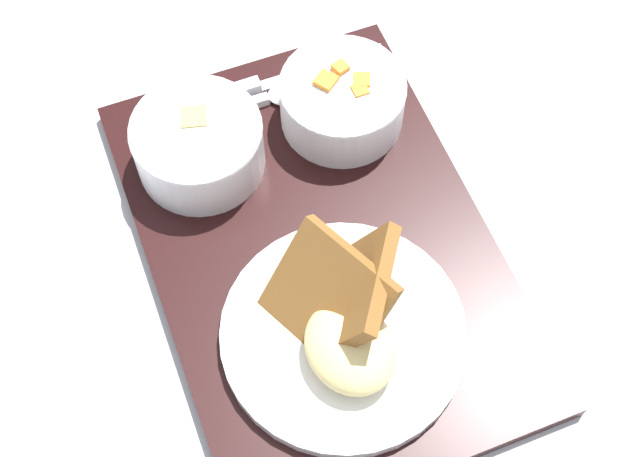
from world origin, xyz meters
TOP-DOWN VIEW (x-y plane):
  - ground_plane at (0.00, 0.00)m, footprint 4.00×4.00m
  - serving_tray at (0.00, 0.00)m, footprint 0.46×0.34m
  - bowl_salad at (-0.13, 0.05)m, footprint 0.11×0.11m
  - bowl_soup at (-0.11, -0.08)m, footprint 0.11×0.11m
  - plate_main at (0.09, 0.00)m, footprint 0.20×0.20m
  - knife at (-0.17, -0.03)m, footprint 0.04×0.20m
  - spoon at (-0.16, -0.01)m, footprint 0.04×0.14m

SIDE VIEW (x-z plane):
  - ground_plane at x=0.00m, z-range 0.00..0.00m
  - serving_tray at x=0.00m, z-range 0.00..0.02m
  - spoon at x=-0.16m, z-range 0.02..0.02m
  - knife at x=-0.17m, z-range 0.01..0.03m
  - plate_main at x=0.09m, z-range -0.01..0.08m
  - bowl_salad at x=-0.13m, z-range 0.02..0.07m
  - bowl_soup at x=-0.11m, z-range 0.02..0.08m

